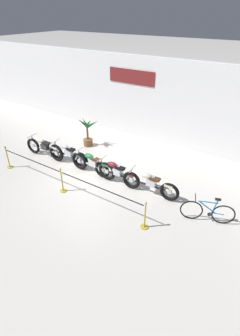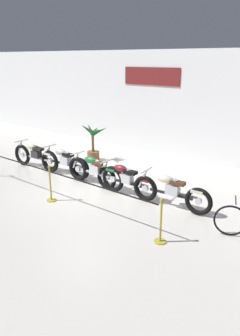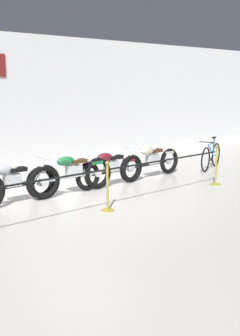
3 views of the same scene
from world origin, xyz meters
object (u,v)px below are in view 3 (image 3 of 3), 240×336
Objects in this scene: motorcycle_green_2 at (72,174)px; bicycle at (211,156)px; motorcycle_silver_1 at (10,183)px; motorcycle_cream_4 at (151,161)px; motorcycle_maroon_3 at (110,169)px; stanchion_mid_right at (216,171)px; stanchion_far_left at (63,186)px; stanchion_mid_left at (107,194)px.

motorcycle_green_2 is 1.38× the size of bicycle.
motorcycle_cream_4 is (4.22, -0.07, 0.00)m from motorcycle_silver_1.
stanchion_mid_right is (2.23, -1.66, -0.10)m from motorcycle_maroon_3.
stanchion_far_left and stanchion_mid_left have the same top height.
stanchion_mid_left is at bearing -149.68° from motorcycle_cream_4.
motorcycle_silver_1 is at bearing 174.78° from motorcycle_green_2.
motorcycle_cream_4 is 4.32m from stanchion_far_left.
motorcycle_green_2 is 2.08m from stanchion_far_left.
stanchion_far_left is 4.70m from stanchion_mid_right.
stanchion_mid_left and stanchion_mid_right have the same top height.
stanchion_far_left is at bearing -145.94° from motorcycle_maroon_3.
motorcycle_silver_1 is at bearing 98.04° from stanchion_far_left.
motorcycle_green_2 is at bearing 52.00° from stanchion_far_left.
motorcycle_cream_4 is 1.84m from stanchion_mid_right.
stanchion_mid_right is (4.69, -0.00, -0.33)m from stanchion_far_left.
motorcycle_silver_1 is 2.21m from stanchion_mid_left.
motorcycle_maroon_3 is 2.17m from stanchion_mid_left.
motorcycle_maroon_3 is at bearing 176.06° from bicycle.
motorcycle_cream_4 is 3.36m from stanchion_mid_left.
motorcycle_cream_4 is (1.51, 0.03, 0.01)m from motorcycle_maroon_3.
stanchion_mid_left is 3.62m from stanchion_mid_right.
motorcycle_silver_1 is 0.97× the size of motorcycle_green_2.
motorcycle_green_2 and bicycle have the same top height.
motorcycle_silver_1 is 1.53m from motorcycle_green_2.
stanchion_mid_right is (3.41, -1.63, -0.13)m from motorcycle_green_2.
bicycle reaches higher than motorcycle_cream_4.
stanchion_mid_right reaches higher than motorcycle_silver_1.
stanchion_far_left reaches higher than motorcycle_green_2.
motorcycle_silver_1 is 2.12× the size of stanchion_mid_right.
motorcycle_cream_4 is at bearing -1.00° from motorcycle_silver_1.
motorcycle_green_2 is 1.00× the size of motorcycle_cream_4.
stanchion_mid_left reaches higher than bicycle.
motorcycle_green_2 reaches higher than motorcycle_silver_1.
motorcycle_silver_1 is 0.96× the size of motorcycle_cream_4.
stanchion_mid_left reaches higher than motorcycle_cream_4.
motorcycle_maroon_3 is at bearing 143.30° from stanchion_mid_right.
stanchion_far_left is 1.12m from stanchion_mid_left.
motorcycle_maroon_3 is at bearing -2.26° from motorcycle_silver_1.
stanchion_far_left is (-3.97, -1.69, 0.22)m from motorcycle_cream_4.
stanchion_far_left is (-1.27, -1.63, 0.21)m from motorcycle_green_2.
motorcycle_cream_4 is at bearing 1.25° from motorcycle_maroon_3.
motorcycle_cream_4 is 2.32m from bicycle.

